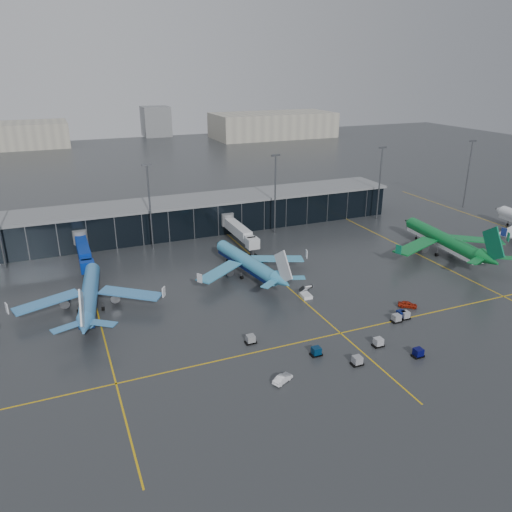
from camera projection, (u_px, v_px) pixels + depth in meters
name	position (u px, v px, depth m)	size (l,w,h in m)	color
ground	(266.00, 311.00, 111.51)	(600.00, 600.00, 0.00)	#282B2D
terminal_pier	(190.00, 215.00, 162.96)	(142.00, 17.00, 10.70)	black
jet_bridges	(83.00, 251.00, 134.30)	(94.00, 27.50, 7.20)	#595B60
flood_masts	(215.00, 197.00, 151.42)	(203.00, 0.50, 25.50)	#595B60
distant_hangars	(179.00, 128.00, 358.94)	(260.00, 71.00, 22.00)	#B2AD99
taxi_lines	(286.00, 285.00, 124.25)	(220.00, 120.00, 0.02)	gold
airliner_arkefly	(88.00, 284.00, 110.65)	(33.59, 38.26, 11.76)	#3A81C1
airliner_klm_near	(247.00, 254.00, 128.69)	(32.80, 37.35, 11.48)	#3B95C1
airliner_aer_lingus	(444.00, 231.00, 143.50)	(37.73, 42.97, 13.20)	#0D7330
baggage_carts	(367.00, 336.00, 99.61)	(36.87, 18.25, 1.70)	black
mobile_airstair	(306.00, 294.00, 117.77)	(2.35, 3.30, 3.45)	white
service_van_red	(408.00, 304.00, 112.84)	(1.69, 4.21, 1.43)	#9D1E0C
service_van_white	(283.00, 379.00, 86.21)	(1.45, 4.16, 1.37)	silver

